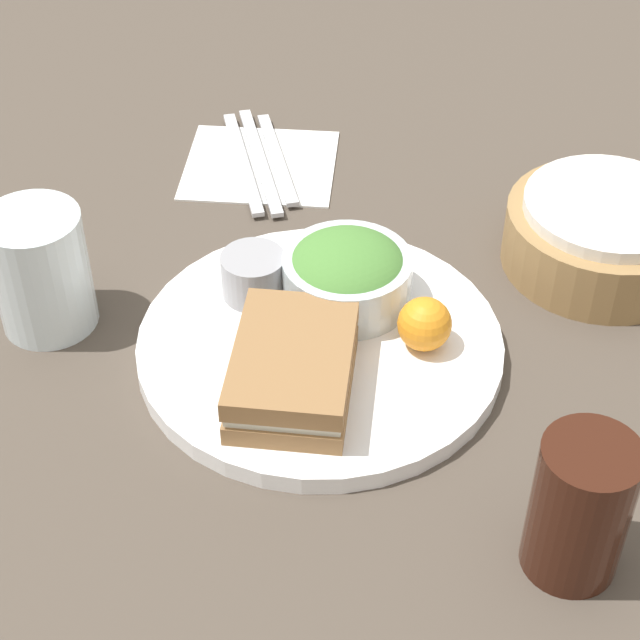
{
  "coord_description": "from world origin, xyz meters",
  "views": [
    {
      "loc": [
        0.65,
        0.06,
        0.61
      ],
      "look_at": [
        0.0,
        0.0,
        0.04
      ],
      "focal_mm": 60.0,
      "sensor_mm": 36.0,
      "label": 1
    }
  ],
  "objects_px": {
    "knife": "(260,160)",
    "spoon": "(277,158)",
    "plate": "(320,346)",
    "bread_basket": "(603,234)",
    "dressing_cup": "(254,275)",
    "sandwich": "(293,368)",
    "salad_bowl": "(347,274)",
    "fork": "(243,162)",
    "drink_glass": "(580,508)",
    "water_glass": "(41,271)"
  },
  "relations": [
    {
      "from": "sandwich",
      "to": "fork",
      "type": "distance_m",
      "value": 0.34
    },
    {
      "from": "sandwich",
      "to": "knife",
      "type": "distance_m",
      "value": 0.34
    },
    {
      "from": "salad_bowl",
      "to": "drink_glass",
      "type": "xyz_separation_m",
      "value": [
        0.24,
        0.17,
        0.01
      ]
    },
    {
      "from": "sandwich",
      "to": "salad_bowl",
      "type": "distance_m",
      "value": 0.12
    },
    {
      "from": "plate",
      "to": "bread_basket",
      "type": "xyz_separation_m",
      "value": [
        -0.14,
        0.24,
        0.02
      ]
    },
    {
      "from": "knife",
      "to": "water_glass",
      "type": "distance_m",
      "value": 0.3
    },
    {
      "from": "knife",
      "to": "sandwich",
      "type": "bearing_deg",
      "value": 174.54
    },
    {
      "from": "dressing_cup",
      "to": "spoon",
      "type": "distance_m",
      "value": 0.23
    },
    {
      "from": "plate",
      "to": "spoon",
      "type": "distance_m",
      "value": 0.29
    },
    {
      "from": "sandwich",
      "to": "spoon",
      "type": "bearing_deg",
      "value": -171.02
    },
    {
      "from": "dressing_cup",
      "to": "knife",
      "type": "relative_size",
      "value": 0.28
    },
    {
      "from": "drink_glass",
      "to": "knife",
      "type": "xyz_separation_m",
      "value": [
        -0.47,
        -0.28,
        -0.05
      ]
    },
    {
      "from": "salad_bowl",
      "to": "spoon",
      "type": "bearing_deg",
      "value": -159.04
    },
    {
      "from": "spoon",
      "to": "fork",
      "type": "bearing_deg",
      "value": 90.0
    },
    {
      "from": "plate",
      "to": "sandwich",
      "type": "relative_size",
      "value": 2.24
    },
    {
      "from": "plate",
      "to": "water_glass",
      "type": "relative_size",
      "value": 2.79
    },
    {
      "from": "dressing_cup",
      "to": "fork",
      "type": "relative_size",
      "value": 0.29
    },
    {
      "from": "sandwich",
      "to": "bread_basket",
      "type": "height_order",
      "value": "bread_basket"
    },
    {
      "from": "plate",
      "to": "drink_glass",
      "type": "height_order",
      "value": "drink_glass"
    },
    {
      "from": "dressing_cup",
      "to": "bread_basket",
      "type": "relative_size",
      "value": 0.31
    },
    {
      "from": "salad_bowl",
      "to": "dressing_cup",
      "type": "distance_m",
      "value": 0.08
    },
    {
      "from": "dressing_cup",
      "to": "spoon",
      "type": "relative_size",
      "value": 0.33
    },
    {
      "from": "fork",
      "to": "knife",
      "type": "bearing_deg",
      "value": -90.0
    },
    {
      "from": "fork",
      "to": "spoon",
      "type": "relative_size",
      "value": 1.11
    },
    {
      "from": "drink_glass",
      "to": "fork",
      "type": "xyz_separation_m",
      "value": [
        -0.46,
        -0.29,
        -0.05
      ]
    },
    {
      "from": "knife",
      "to": "spoon",
      "type": "height_order",
      "value": "same"
    },
    {
      "from": "bread_basket",
      "to": "drink_glass",
      "type": "bearing_deg",
      "value": -9.41
    },
    {
      "from": "dressing_cup",
      "to": "salad_bowl",
      "type": "bearing_deg",
      "value": 89.69
    },
    {
      "from": "salad_bowl",
      "to": "fork",
      "type": "relative_size",
      "value": 0.59
    },
    {
      "from": "drink_glass",
      "to": "spoon",
      "type": "bearing_deg",
      "value": -151.44
    },
    {
      "from": "plate",
      "to": "bread_basket",
      "type": "height_order",
      "value": "bread_basket"
    },
    {
      "from": "dressing_cup",
      "to": "spoon",
      "type": "xyz_separation_m",
      "value": [
        -0.23,
        -0.01,
        -0.03
      ]
    },
    {
      "from": "spoon",
      "to": "dressing_cup",
      "type": "bearing_deg",
      "value": 164.52
    },
    {
      "from": "knife",
      "to": "spoon",
      "type": "xyz_separation_m",
      "value": [
        -0.01,
        0.02,
        0.0
      ]
    },
    {
      "from": "dressing_cup",
      "to": "sandwich",
      "type": "bearing_deg",
      "value": 22.39
    },
    {
      "from": "sandwich",
      "to": "dressing_cup",
      "type": "xyz_separation_m",
      "value": [
        -0.11,
        -0.05,
        -0.0
      ]
    },
    {
      "from": "salad_bowl",
      "to": "bread_basket",
      "type": "bearing_deg",
      "value": 112.19
    },
    {
      "from": "drink_glass",
      "to": "spoon",
      "type": "xyz_separation_m",
      "value": [
        -0.47,
        -0.26,
        -0.05
      ]
    },
    {
      "from": "knife",
      "to": "spoon",
      "type": "distance_m",
      "value": 0.02
    },
    {
      "from": "sandwich",
      "to": "spoon",
      "type": "relative_size",
      "value": 0.8
    },
    {
      "from": "dressing_cup",
      "to": "spoon",
      "type": "height_order",
      "value": "dressing_cup"
    },
    {
      "from": "spoon",
      "to": "salad_bowl",
      "type": "bearing_deg",
      "value": -176.45
    },
    {
      "from": "salad_bowl",
      "to": "dressing_cup",
      "type": "relative_size",
      "value": 1.99
    },
    {
      "from": "fork",
      "to": "knife",
      "type": "distance_m",
      "value": 0.02
    },
    {
      "from": "plate",
      "to": "water_glass",
      "type": "xyz_separation_m",
      "value": [
        -0.02,
        -0.24,
        0.05
      ]
    },
    {
      "from": "knife",
      "to": "fork",
      "type": "bearing_deg",
      "value": 90.0
    },
    {
      "from": "fork",
      "to": "spoon",
      "type": "distance_m",
      "value": 0.04
    },
    {
      "from": "knife",
      "to": "water_glass",
      "type": "xyz_separation_m",
      "value": [
        0.26,
        -0.15,
        0.05
      ]
    },
    {
      "from": "dressing_cup",
      "to": "drink_glass",
      "type": "relative_size",
      "value": 0.5
    },
    {
      "from": "fork",
      "to": "water_glass",
      "type": "xyz_separation_m",
      "value": [
        0.25,
        -0.13,
        0.05
      ]
    }
  ]
}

